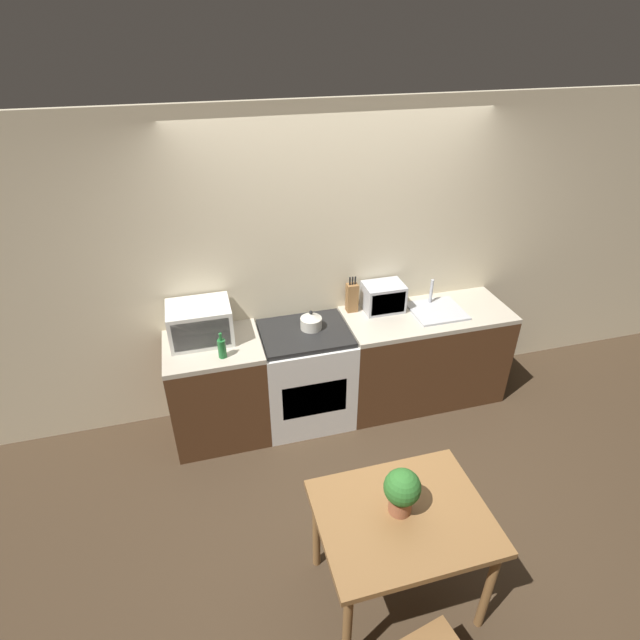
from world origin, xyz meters
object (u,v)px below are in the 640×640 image
object	(u,v)px
microwave	(200,323)
bottle	(222,348)
stove_range	(306,375)
kettle	(311,321)
dining_table	(402,525)
toaster_oven	(383,297)

from	to	relation	value
microwave	bottle	size ratio (longest dim) A/B	2.31
stove_range	microwave	bearing A→B (deg)	172.64
microwave	stove_range	bearing A→B (deg)	-7.36
kettle	dining_table	size ratio (longest dim) A/B	0.19
stove_range	toaster_oven	world-z (taller)	toaster_oven
stove_range	kettle	distance (m)	0.53
stove_range	toaster_oven	distance (m)	0.95
dining_table	bottle	bearing A→B (deg)	117.93
bottle	dining_table	xyz separation A→B (m)	(0.82, -1.54, -0.33)
kettle	microwave	world-z (taller)	microwave
microwave	dining_table	world-z (taller)	microwave
microwave	toaster_oven	bearing A→B (deg)	2.21
kettle	microwave	xyz separation A→B (m)	(-0.87, 0.07, 0.08)
toaster_oven	bottle	bearing A→B (deg)	-166.31
stove_range	microwave	distance (m)	1.02
toaster_oven	microwave	bearing A→B (deg)	-177.79
microwave	toaster_oven	xyz separation A→B (m)	(1.55, 0.06, -0.03)
stove_range	dining_table	world-z (taller)	stove_range
microwave	toaster_oven	distance (m)	1.55
stove_range	toaster_oven	size ratio (longest dim) A/B	2.65
kettle	toaster_oven	world-z (taller)	toaster_oven
stove_range	bottle	bearing A→B (deg)	-165.16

